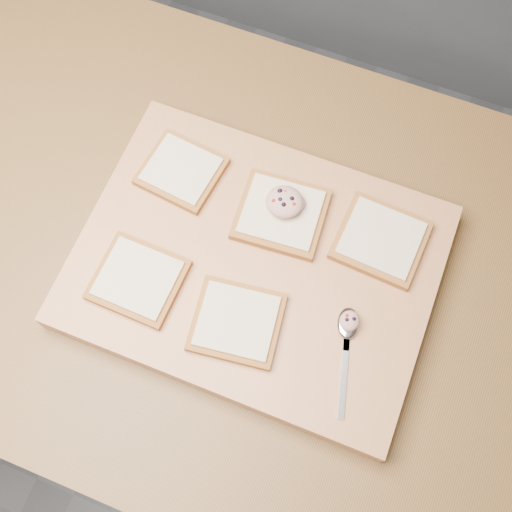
{
  "coord_description": "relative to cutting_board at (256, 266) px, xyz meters",
  "views": [
    {
      "loc": [
        0.24,
        -0.32,
        1.82
      ],
      "look_at": [
        0.12,
        -0.02,
        0.96
      ],
      "focal_mm": 45.0,
      "sensor_mm": 36.0,
      "label": 1
    }
  ],
  "objects": [
    {
      "name": "bread_near_center",
      "position": [
        0.01,
        -0.1,
        0.03
      ],
      "size": [
        0.14,
        0.13,
        0.02
      ],
      "color": "olive",
      "rests_on": "cutting_board"
    },
    {
      "name": "bread_far_center",
      "position": [
        0.01,
        0.08,
        0.03
      ],
      "size": [
        0.14,
        0.13,
        0.02
      ],
      "color": "olive",
      "rests_on": "cutting_board"
    },
    {
      "name": "island_counter",
      "position": [
        -0.12,
        0.02,
        -0.47
      ],
      "size": [
        2.0,
        0.8,
        0.9
      ],
      "color": "slate",
      "rests_on": "ground"
    },
    {
      "name": "spoon",
      "position": [
        0.16,
        -0.05,
        0.03
      ],
      "size": [
        0.06,
        0.16,
        0.01
      ],
      "color": "silver",
      "rests_on": "cutting_board"
    },
    {
      "name": "ground",
      "position": [
        -0.12,
        0.02,
        -0.92
      ],
      "size": [
        4.0,
        4.0,
        0.0
      ],
      "primitive_type": "plane",
      "color": "#515459",
      "rests_on": "ground"
    },
    {
      "name": "tuna_salad_dollop",
      "position": [
        0.01,
        0.09,
        0.05
      ],
      "size": [
        0.06,
        0.05,
        0.03
      ],
      "color": "tan",
      "rests_on": "bread_far_center"
    },
    {
      "name": "bread_far_right",
      "position": [
        0.16,
        0.1,
        0.03
      ],
      "size": [
        0.13,
        0.12,
        0.02
      ],
      "color": "olive",
      "rests_on": "cutting_board"
    },
    {
      "name": "cutting_board",
      "position": [
        0.0,
        0.0,
        0.0
      ],
      "size": [
        0.52,
        0.4,
        0.04
      ],
      "primitive_type": "cube",
      "color": "tan",
      "rests_on": "island_counter"
    },
    {
      "name": "spoon_salad",
      "position": [
        0.16,
        -0.04,
        0.04
      ],
      "size": [
        0.03,
        0.03,
        0.02
      ],
      "color": "tan",
      "rests_on": "spoon"
    },
    {
      "name": "bread_near_left",
      "position": [
        -0.15,
        -0.09,
        0.03
      ],
      "size": [
        0.12,
        0.11,
        0.02
      ],
      "color": "olive",
      "rests_on": "cutting_board"
    },
    {
      "name": "bread_far_left",
      "position": [
        -0.16,
        0.09,
        0.03
      ],
      "size": [
        0.13,
        0.12,
        0.02
      ],
      "color": "olive",
      "rests_on": "cutting_board"
    }
  ]
}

